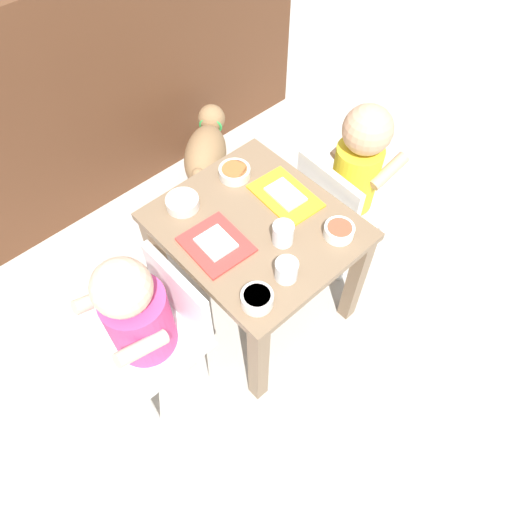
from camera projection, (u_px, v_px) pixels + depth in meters
ground_plane at (256, 303)px, 1.75m from camera, size 7.00×7.00×0.00m
kitchen_cabinet_back at (83, 82)px, 1.82m from camera, size 1.85×0.38×0.86m
dining_table at (256, 242)px, 1.45m from camera, size 0.49×0.55×0.46m
seated_child_left at (142, 316)px, 1.27m from camera, size 0.28×0.28×0.64m
seated_child_right at (354, 172)px, 1.56m from camera, size 0.29×0.29×0.66m
dog at (206, 152)px, 1.92m from camera, size 0.35×0.33×0.31m
food_tray_left at (216, 244)px, 1.33m from camera, size 0.16×0.19×0.02m
food_tray_right at (285, 196)px, 1.43m from camera, size 0.15×0.22×0.02m
water_cup_left at (283, 235)px, 1.32m from camera, size 0.06×0.06×0.07m
water_cup_right at (286, 271)px, 1.25m from camera, size 0.06×0.06×0.06m
cereal_bowl_left_side at (183, 202)px, 1.40m from camera, size 0.10×0.10×0.03m
veggie_bowl_near at (257, 299)px, 1.21m from camera, size 0.08×0.08×0.04m
veggie_bowl_far at (339, 231)px, 1.34m from camera, size 0.09×0.09×0.03m
cereal_bowl_right_side at (235, 172)px, 1.48m from camera, size 0.10×0.10×0.03m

